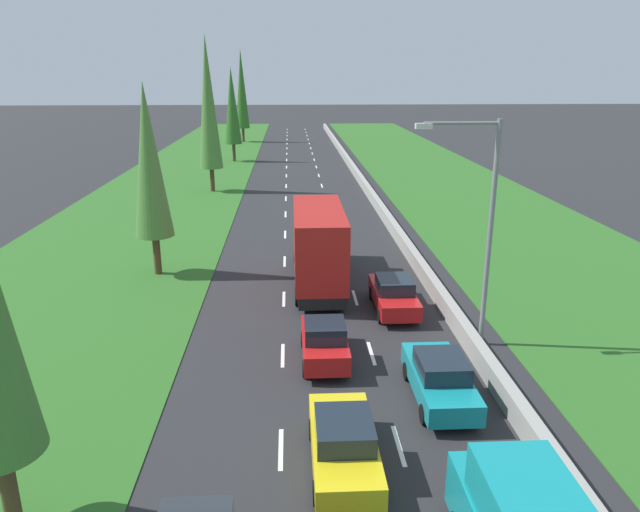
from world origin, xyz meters
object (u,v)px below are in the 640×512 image
(yellow_sedan_centre_lane, at_px, (344,444))
(poplar_tree_fourth, at_px, (232,106))
(red_box_truck_centre_lane, at_px, (318,243))
(red_sedan_right_lane, at_px, (394,294))
(poplar_tree_second, at_px, (149,162))
(street_light_mast, at_px, (482,220))
(teal_sedan_right_lane, at_px, (440,378))
(red_hatchback_centre_lane, at_px, (324,341))
(poplar_tree_fifth, at_px, (242,89))
(poplar_tree_third, at_px, (208,103))

(yellow_sedan_centre_lane, height_order, poplar_tree_fourth, poplar_tree_fourth)
(yellow_sedan_centre_lane, height_order, red_box_truck_centre_lane, red_box_truck_centre_lane)
(red_sedan_right_lane, height_order, red_box_truck_centre_lane, red_box_truck_centre_lane)
(yellow_sedan_centre_lane, xyz_separation_m, poplar_tree_fourth, (-8.29, 60.04, 5.91))
(poplar_tree_second, height_order, street_light_mast, poplar_tree_second)
(red_box_truck_centre_lane, distance_m, poplar_tree_fourth, 45.85)
(teal_sedan_right_lane, relative_size, yellow_sedan_centre_lane, 1.00)
(red_hatchback_centre_lane, distance_m, poplar_tree_fifth, 76.11)
(yellow_sedan_centre_lane, height_order, poplar_tree_second, poplar_tree_second)
(yellow_sedan_centre_lane, distance_m, red_hatchback_centre_lane, 6.41)
(poplar_tree_fifth, bearing_deg, street_light_mast, -78.81)
(red_box_truck_centre_lane, height_order, street_light_mast, street_light_mast)
(red_sedan_right_lane, height_order, red_hatchback_centre_lane, red_hatchback_centre_lane)
(red_hatchback_centre_lane, xyz_separation_m, red_box_truck_centre_lane, (0.17, 8.76, 1.35))
(poplar_tree_fourth, bearing_deg, poplar_tree_fifth, 91.13)
(poplar_tree_third, relative_size, street_light_mast, 1.54)
(red_hatchback_centre_lane, relative_size, street_light_mast, 0.43)
(poplar_tree_third, distance_m, poplar_tree_fourth, 19.48)
(street_light_mast, bearing_deg, teal_sedan_right_lane, -120.19)
(teal_sedan_right_lane, bearing_deg, poplar_tree_second, 131.91)
(poplar_tree_fourth, bearing_deg, teal_sedan_right_lane, -78.18)
(poplar_tree_third, height_order, street_light_mast, poplar_tree_third)
(street_light_mast, bearing_deg, poplar_tree_fifth, 101.19)
(red_hatchback_centre_lane, distance_m, poplar_tree_second, 14.66)
(teal_sedan_right_lane, bearing_deg, yellow_sedan_centre_lane, -135.81)
(street_light_mast, bearing_deg, red_box_truck_centre_lane, 127.99)
(poplar_tree_second, relative_size, poplar_tree_third, 0.74)
(poplar_tree_fourth, relative_size, poplar_tree_fifth, 0.80)
(red_hatchback_centre_lane, height_order, street_light_mast, street_light_mast)
(red_hatchback_centre_lane, xyz_separation_m, poplar_tree_fifth, (-8.56, 75.27, 7.31))
(poplar_tree_second, bearing_deg, yellow_sedan_centre_lane, -63.05)
(poplar_tree_fourth, height_order, poplar_tree_fifth, poplar_tree_fifth)
(poplar_tree_third, xyz_separation_m, street_light_mast, (14.53, -33.02, -2.76))
(red_box_truck_centre_lane, height_order, poplar_tree_second, poplar_tree_second)
(yellow_sedan_centre_lane, relative_size, street_light_mast, 0.50)
(yellow_sedan_centre_lane, distance_m, poplar_tree_fifth, 82.47)
(red_box_truck_centre_lane, height_order, poplar_tree_fourth, poplar_tree_fourth)
(red_hatchback_centre_lane, relative_size, poplar_tree_second, 0.38)
(poplar_tree_second, xyz_separation_m, poplar_tree_third, (0.10, 23.52, 1.82))
(poplar_tree_second, bearing_deg, red_hatchback_centre_lane, -51.36)
(red_sedan_right_lane, height_order, street_light_mast, street_light_mast)
(yellow_sedan_centre_lane, bearing_deg, teal_sedan_right_lane, 44.19)
(poplar_tree_third, bearing_deg, red_hatchback_centre_lane, -76.15)
(yellow_sedan_centre_lane, distance_m, poplar_tree_third, 42.11)
(poplar_tree_fourth, relative_size, street_light_mast, 1.26)
(red_sedan_right_lane, xyz_separation_m, red_box_truck_centre_lane, (-3.32, 3.91, 1.37))
(poplar_tree_second, distance_m, poplar_tree_fifth, 64.64)
(yellow_sedan_centre_lane, height_order, poplar_tree_third, poplar_tree_third)
(yellow_sedan_centre_lane, height_order, red_hatchback_centre_lane, red_hatchback_centre_lane)
(poplar_tree_fourth, xyz_separation_m, street_light_mast, (14.24, -52.46, -1.49))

